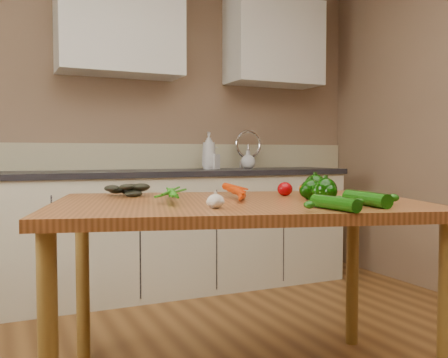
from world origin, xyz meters
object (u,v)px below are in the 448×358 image
Objects in this scene: tomato_c at (326,191)px; zucchini_b at (335,203)px; soap_bottle_c at (248,159)px; garlic_bulb at (215,201)px; pepper_a at (311,190)px; leafy_greens at (126,184)px; tomato_b at (305,189)px; tomato_a at (285,189)px; pepper_b at (315,187)px; soap_bottle_b at (213,158)px; pepper_c at (326,190)px; table at (238,222)px; soap_bottle_a at (209,151)px; carrot_bunch at (218,191)px; zucchini_a at (367,199)px.

zucchini_b is at bearing -122.96° from tomato_c.
soap_bottle_c reaches higher than garlic_bulb.
soap_bottle_c is 2.42× the size of tomato_c.
pepper_a is (-0.63, -1.81, -0.11)m from soap_bottle_c.
tomato_c is at bearing -28.61° from leafy_greens.
leafy_greens is 3.57× the size of tomato_b.
leafy_greens is 3.05× the size of tomato_a.
zucchini_b is at bearing -32.06° from garlic_bulb.
soap_bottle_c is 1.67m from tomato_b.
soap_bottle_c is 1.49× the size of pepper_b.
pepper_c is (-0.30, -1.88, -0.12)m from soap_bottle_b.
table is 19.87× the size of pepper_a.
tomato_a is at bearing -89.44° from soap_bottle_c.
tomato_c reaches higher than garlic_bulb.
tomato_b is (0.63, 0.36, 0.00)m from garlic_bulb.
table is at bearing -96.55° from soap_bottle_c.
soap_bottle_b is 1.80× the size of pepper_c.
leafy_greens reaches higher than tomato_c.
leafy_greens is 0.75m from tomato_a.
soap_bottle_b is at bearing 81.92° from pepper_b.
garlic_bulb is at bearing -145.85° from tomato_a.
tomato_a reaches higher than tomato_b.
tomato_c is at bearing 12.85° from pepper_b.
tomato_a is at bearing 92.38° from pepper_c.
leafy_greens is (-0.96, -1.26, -0.17)m from soap_bottle_a.
soap_bottle_c is 1.84m from leafy_greens.
soap_bottle_c reaches higher than carrot_bunch.
pepper_b is (-0.56, -1.75, -0.10)m from soap_bottle_c.
pepper_b is at bearing -132.99° from soap_bottle_b.
zucchini_b is (-0.15, -0.57, -0.01)m from tomato_a.
carrot_bunch is 3.24× the size of pepper_a.
soap_bottle_b is 0.61× the size of carrot_bunch.
garlic_bulb reaches higher than table.
soap_bottle_a is at bearing 83.81° from zucchini_a.
zucchini_b is at bearing -87.57° from soap_bottle_c.
carrot_bunch is 4.64× the size of tomato_b.
leafy_greens reaches higher than pepper_c.
garlic_bulb is 0.28× the size of zucchini_b.
pepper_c reaches higher than tomato_a.
tomato_c is at bearing 57.04° from zucchini_b.
tomato_a is at bearing 113.70° from soap_bottle_a.
carrot_bunch reaches higher than zucchini_b.
pepper_c is 0.32m from zucchini_b.
soap_bottle_b reaches higher than tomato_c.
zucchini_a is at bearing -79.82° from pepper_a.
pepper_c is (0.32, -0.18, 0.14)m from table.
carrot_bunch is 2.93× the size of pepper_c.
soap_bottle_a is at bearing 87.09° from table.
table is 7.71× the size of zucchini_b.
table is 16.81× the size of pepper_b.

